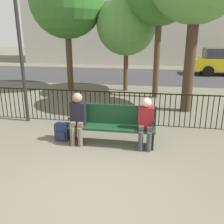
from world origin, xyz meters
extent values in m
plane|color=#605B4C|center=(0.00, 0.00, 0.00)|extent=(80.00, 80.00, 0.00)
cube|color=#14381E|center=(0.00, 2.04, 0.42)|extent=(1.99, 0.45, 0.05)
cube|color=#14381E|center=(0.00, 2.24, 0.69)|extent=(1.99, 0.05, 0.47)
cube|color=black|center=(-0.93, 2.04, 0.20)|extent=(0.06, 0.38, 0.40)
cube|color=black|center=(0.93, 2.04, 0.20)|extent=(0.06, 0.38, 0.40)
cube|color=black|center=(-0.93, 2.04, 0.65)|extent=(0.06, 0.38, 0.04)
cube|color=black|center=(0.93, 2.04, 0.65)|extent=(0.06, 0.38, 0.04)
cylinder|color=brown|center=(-0.89, 1.82, 0.23)|extent=(0.11, 0.11, 0.45)
cylinder|color=brown|center=(-0.71, 1.82, 0.23)|extent=(0.11, 0.11, 0.45)
cube|color=brown|center=(-0.89, 1.92, 0.50)|extent=(0.11, 0.20, 0.12)
cube|color=brown|center=(-0.71, 1.92, 0.50)|extent=(0.11, 0.20, 0.12)
cube|color=black|center=(-0.80, 2.04, 0.72)|extent=(0.34, 0.22, 0.54)
sphere|color=#A37556|center=(-0.80, 2.02, 1.10)|extent=(0.23, 0.23, 0.23)
cylinder|color=#3D3D42|center=(0.68, 1.82, 0.23)|extent=(0.11, 0.11, 0.45)
cylinder|color=#3D3D42|center=(0.86, 1.82, 0.23)|extent=(0.11, 0.11, 0.45)
cube|color=#3D3D42|center=(0.68, 1.92, 0.50)|extent=(0.11, 0.20, 0.12)
cube|color=#3D3D42|center=(0.86, 1.92, 0.50)|extent=(0.11, 0.20, 0.12)
cube|color=maroon|center=(0.77, 2.04, 0.70)|extent=(0.34, 0.22, 0.51)
sphere|color=beige|center=(0.77, 2.02, 1.06)|extent=(0.21, 0.21, 0.21)
cube|color=navy|center=(-1.25, 2.14, 0.21)|extent=(0.32, 0.23, 0.42)
cube|color=navy|center=(-1.25, 2.00, 0.15)|extent=(0.22, 0.04, 0.19)
cylinder|color=black|center=(-3.66, 3.46, 0.47)|extent=(0.02, 0.02, 0.95)
cylinder|color=black|center=(-3.52, 3.46, 0.47)|extent=(0.02, 0.02, 0.95)
cylinder|color=black|center=(-3.38, 3.46, 0.47)|extent=(0.02, 0.02, 0.95)
cylinder|color=black|center=(-3.24, 3.46, 0.47)|extent=(0.02, 0.02, 0.95)
cylinder|color=black|center=(-3.10, 3.46, 0.47)|extent=(0.02, 0.02, 0.95)
cylinder|color=black|center=(-2.96, 3.46, 0.47)|extent=(0.02, 0.02, 0.95)
cylinder|color=black|center=(-2.82, 3.46, 0.47)|extent=(0.02, 0.02, 0.95)
cylinder|color=black|center=(-2.68, 3.46, 0.47)|extent=(0.02, 0.02, 0.95)
cylinder|color=black|center=(-2.54, 3.46, 0.47)|extent=(0.02, 0.02, 0.95)
cylinder|color=black|center=(-2.40, 3.46, 0.47)|extent=(0.02, 0.02, 0.95)
cylinder|color=black|center=(-2.26, 3.46, 0.47)|extent=(0.02, 0.02, 0.95)
cylinder|color=black|center=(-2.12, 3.46, 0.47)|extent=(0.02, 0.02, 0.95)
cylinder|color=black|center=(-1.98, 3.46, 0.47)|extent=(0.02, 0.02, 0.95)
cylinder|color=black|center=(-1.84, 3.46, 0.47)|extent=(0.02, 0.02, 0.95)
cylinder|color=black|center=(-1.70, 3.46, 0.47)|extent=(0.02, 0.02, 0.95)
cylinder|color=black|center=(-1.56, 3.46, 0.47)|extent=(0.02, 0.02, 0.95)
cylinder|color=black|center=(-1.42, 3.46, 0.47)|extent=(0.02, 0.02, 0.95)
cylinder|color=black|center=(-1.28, 3.46, 0.47)|extent=(0.02, 0.02, 0.95)
cylinder|color=black|center=(-1.14, 3.46, 0.47)|extent=(0.02, 0.02, 0.95)
cylinder|color=black|center=(-1.00, 3.46, 0.47)|extent=(0.02, 0.02, 0.95)
cylinder|color=black|center=(-0.86, 3.46, 0.47)|extent=(0.02, 0.02, 0.95)
cylinder|color=black|center=(-0.72, 3.46, 0.47)|extent=(0.02, 0.02, 0.95)
cylinder|color=black|center=(-0.58, 3.46, 0.47)|extent=(0.02, 0.02, 0.95)
cylinder|color=black|center=(-0.44, 3.46, 0.47)|extent=(0.02, 0.02, 0.95)
cylinder|color=black|center=(-0.30, 3.46, 0.47)|extent=(0.02, 0.02, 0.95)
cylinder|color=black|center=(-0.16, 3.46, 0.47)|extent=(0.02, 0.02, 0.95)
cylinder|color=black|center=(-0.02, 3.46, 0.47)|extent=(0.02, 0.02, 0.95)
cylinder|color=black|center=(0.12, 3.46, 0.47)|extent=(0.02, 0.02, 0.95)
cylinder|color=black|center=(0.26, 3.46, 0.47)|extent=(0.02, 0.02, 0.95)
cylinder|color=black|center=(0.40, 3.46, 0.47)|extent=(0.02, 0.02, 0.95)
cylinder|color=black|center=(0.54, 3.46, 0.47)|extent=(0.02, 0.02, 0.95)
cylinder|color=black|center=(0.68, 3.46, 0.47)|extent=(0.02, 0.02, 0.95)
cylinder|color=black|center=(0.82, 3.46, 0.47)|extent=(0.02, 0.02, 0.95)
cylinder|color=black|center=(0.96, 3.46, 0.47)|extent=(0.02, 0.02, 0.95)
cylinder|color=black|center=(1.10, 3.46, 0.47)|extent=(0.02, 0.02, 0.95)
cylinder|color=black|center=(1.24, 3.46, 0.47)|extent=(0.02, 0.02, 0.95)
cylinder|color=black|center=(1.38, 3.46, 0.47)|extent=(0.02, 0.02, 0.95)
cylinder|color=black|center=(1.52, 3.46, 0.47)|extent=(0.02, 0.02, 0.95)
cylinder|color=black|center=(1.66, 3.46, 0.47)|extent=(0.02, 0.02, 0.95)
cylinder|color=black|center=(1.80, 3.46, 0.47)|extent=(0.02, 0.02, 0.95)
cylinder|color=black|center=(1.94, 3.46, 0.47)|extent=(0.02, 0.02, 0.95)
cylinder|color=black|center=(2.08, 3.46, 0.47)|extent=(0.02, 0.02, 0.95)
cylinder|color=black|center=(2.22, 3.46, 0.47)|extent=(0.02, 0.02, 0.95)
cylinder|color=black|center=(2.36, 3.46, 0.47)|extent=(0.02, 0.02, 0.95)
cylinder|color=black|center=(2.50, 3.46, 0.47)|extent=(0.02, 0.02, 0.95)
cylinder|color=black|center=(2.64, 3.46, 0.47)|extent=(0.02, 0.02, 0.95)
cylinder|color=black|center=(2.78, 3.46, 0.47)|extent=(0.02, 0.02, 0.95)
cube|color=black|center=(0.00, 3.46, 0.93)|extent=(9.00, 0.03, 0.03)
cylinder|color=#422D1E|center=(2.01, 5.07, 1.69)|extent=(0.34, 0.34, 3.37)
cylinder|color=#4C3823|center=(0.99, 6.78, 1.64)|extent=(0.24, 0.24, 3.29)
cylinder|color=#4C3823|center=(-2.88, 7.70, 1.47)|extent=(0.27, 0.27, 2.94)
sphere|color=#38752D|center=(-2.88, 7.70, 3.80)|extent=(3.13, 3.13, 3.13)
cylinder|color=#4C3823|center=(-0.33, 7.80, 1.06)|extent=(0.20, 0.20, 2.12)
sphere|color=#569342|center=(-0.33, 7.80, 2.82)|extent=(2.52, 2.52, 2.52)
cylinder|color=black|center=(-2.75, 3.27, 1.92)|extent=(0.10, 0.10, 3.83)
cube|color=#333335|center=(0.00, 12.00, 0.00)|extent=(24.00, 6.00, 0.01)
cube|color=#2D333D|center=(5.09, 13.16, 1.32)|extent=(2.31, 1.56, 0.60)
cylinder|color=black|center=(4.11, 12.29, 0.32)|extent=(0.64, 0.20, 0.64)
cylinder|color=black|center=(4.11, 14.03, 0.32)|extent=(0.64, 0.20, 0.64)
camera|label=1|loc=(0.87, -3.26, 2.52)|focal=40.00mm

